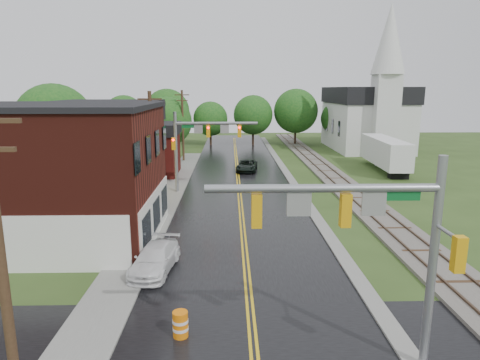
{
  "coord_description": "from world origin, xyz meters",
  "views": [
    {
      "loc": [
        -0.82,
        -10.56,
        9.16
      ],
      "look_at": [
        -0.2,
        15.87,
        3.5
      ],
      "focal_mm": 32.0,
      "sensor_mm": 36.0,
      "label": 1
    }
  ],
  "objects_px": {
    "utility_pole_c": "(183,124)",
    "tree_left_b": "(56,125)",
    "pickup_white": "(155,259)",
    "utility_pole_b": "(152,148)",
    "suv_dark": "(247,166)",
    "brick_building": "(37,173)",
    "traffic_signal_near": "(369,227)",
    "utility_pole_a": "(1,263)",
    "tree_left_e": "(169,123)",
    "tree_left_c": "(119,129)",
    "church": "(369,111)",
    "semi_trailer": "(385,152)",
    "construction_barrel": "(180,324)",
    "traffic_signal_far": "(200,137)"
  },
  "relations": [
    {
      "from": "traffic_signal_near",
      "to": "utility_pole_a",
      "type": "bearing_deg",
      "value": -168.98
    },
    {
      "from": "utility_pole_c",
      "to": "tree_left_b",
      "type": "bearing_deg",
      "value": -132.39
    },
    {
      "from": "utility_pole_b",
      "to": "pickup_white",
      "type": "xyz_separation_m",
      "value": [
        2.13,
        -12.0,
        -4.07
      ]
    },
    {
      "from": "suv_dark",
      "to": "utility_pole_a",
      "type": "bearing_deg",
      "value": -94.62
    },
    {
      "from": "tree_left_c",
      "to": "construction_barrel",
      "type": "xyz_separation_m",
      "value": [
        11.13,
        -35.9,
        -4.0
      ]
    },
    {
      "from": "church",
      "to": "utility_pole_a",
      "type": "height_order",
      "value": "church"
    },
    {
      "from": "church",
      "to": "construction_barrel",
      "type": "xyz_separation_m",
      "value": [
        -22.71,
        -49.74,
        -5.32
      ]
    },
    {
      "from": "utility_pole_a",
      "to": "utility_pole_c",
      "type": "xyz_separation_m",
      "value": [
        0.0,
        44.0,
        0.0
      ]
    },
    {
      "from": "traffic_signal_far",
      "to": "suv_dark",
      "type": "xyz_separation_m",
      "value": [
        4.53,
        9.86,
        -4.33
      ]
    },
    {
      "from": "tree_left_e",
      "to": "construction_barrel",
      "type": "relative_size",
      "value": 7.95
    },
    {
      "from": "utility_pole_b",
      "to": "tree_left_c",
      "type": "bearing_deg",
      "value": 111.49
    },
    {
      "from": "traffic_signal_near",
      "to": "utility_pole_c",
      "type": "distance_m",
      "value": 43.24
    },
    {
      "from": "tree_left_b",
      "to": "tree_left_e",
      "type": "relative_size",
      "value": 1.19
    },
    {
      "from": "church",
      "to": "semi_trailer",
      "type": "bearing_deg",
      "value": -101.05
    },
    {
      "from": "utility_pole_c",
      "to": "pickup_white",
      "type": "height_order",
      "value": "utility_pole_c"
    },
    {
      "from": "utility_pole_a",
      "to": "utility_pole_c",
      "type": "bearing_deg",
      "value": 90.0
    },
    {
      "from": "utility_pole_b",
      "to": "suv_dark",
      "type": "relative_size",
      "value": 1.95
    },
    {
      "from": "utility_pole_a",
      "to": "brick_building",
      "type": "bearing_deg",
      "value": 110.75
    },
    {
      "from": "church",
      "to": "tree_left_e",
      "type": "bearing_deg",
      "value": -164.8
    },
    {
      "from": "semi_trailer",
      "to": "church",
      "type": "bearing_deg",
      "value": 78.95
    },
    {
      "from": "traffic_signal_far",
      "to": "semi_trailer",
      "type": "distance_m",
      "value": 22.62
    },
    {
      "from": "construction_barrel",
      "to": "tree_left_c",
      "type": "bearing_deg",
      "value": 107.23
    },
    {
      "from": "utility_pole_b",
      "to": "tree_left_c",
      "type": "height_order",
      "value": "utility_pole_b"
    },
    {
      "from": "brick_building",
      "to": "traffic_signal_near",
      "type": "distance_m",
      "value": 20.6
    },
    {
      "from": "brick_building",
      "to": "utility_pole_c",
      "type": "height_order",
      "value": "utility_pole_c"
    },
    {
      "from": "tree_left_c",
      "to": "pickup_white",
      "type": "relative_size",
      "value": 1.69
    },
    {
      "from": "church",
      "to": "tree_left_c",
      "type": "height_order",
      "value": "church"
    },
    {
      "from": "traffic_signal_far",
      "to": "utility_pole_b",
      "type": "bearing_deg",
      "value": -123.68
    },
    {
      "from": "utility_pole_c",
      "to": "pickup_white",
      "type": "xyz_separation_m",
      "value": [
        2.13,
        -34.0,
        -4.07
      ]
    },
    {
      "from": "traffic_signal_far",
      "to": "traffic_signal_near",
      "type": "bearing_deg",
      "value": -74.48
    },
    {
      "from": "traffic_signal_far",
      "to": "utility_pole_c",
      "type": "bearing_deg",
      "value": 101.09
    },
    {
      "from": "suv_dark",
      "to": "pickup_white",
      "type": "distance_m",
      "value": 27.47
    },
    {
      "from": "tree_left_b",
      "to": "tree_left_c",
      "type": "height_order",
      "value": "tree_left_b"
    },
    {
      "from": "utility_pole_c",
      "to": "tree_left_c",
      "type": "distance_m",
      "value": 8.16
    },
    {
      "from": "traffic_signal_far",
      "to": "tree_left_b",
      "type": "height_order",
      "value": "tree_left_b"
    },
    {
      "from": "tree_left_b",
      "to": "tree_left_e",
      "type": "height_order",
      "value": "tree_left_b"
    },
    {
      "from": "suv_dark",
      "to": "construction_barrel",
      "type": "bearing_deg",
      "value": -89.13
    },
    {
      "from": "utility_pole_a",
      "to": "tree_left_e",
      "type": "relative_size",
      "value": 1.1
    },
    {
      "from": "traffic_signal_far",
      "to": "utility_pole_b",
      "type": "height_order",
      "value": "utility_pole_b"
    },
    {
      "from": "utility_pole_c",
      "to": "semi_trailer",
      "type": "height_order",
      "value": "utility_pole_c"
    },
    {
      "from": "utility_pole_c",
      "to": "tree_left_e",
      "type": "distance_m",
      "value": 2.79
    },
    {
      "from": "traffic_signal_far",
      "to": "semi_trailer",
      "type": "height_order",
      "value": "traffic_signal_far"
    },
    {
      "from": "utility_pole_a",
      "to": "suv_dark",
      "type": "xyz_separation_m",
      "value": [
        7.87,
        36.86,
        -4.08
      ]
    },
    {
      "from": "tree_left_e",
      "to": "construction_barrel",
      "type": "bearing_deg",
      "value": -81.67
    },
    {
      "from": "traffic_signal_far",
      "to": "tree_left_b",
      "type": "bearing_deg",
      "value": 161.19
    },
    {
      "from": "utility_pole_b",
      "to": "pickup_white",
      "type": "height_order",
      "value": "utility_pole_b"
    },
    {
      "from": "tree_left_b",
      "to": "pickup_white",
      "type": "height_order",
      "value": "tree_left_b"
    },
    {
      "from": "brick_building",
      "to": "traffic_signal_near",
      "type": "relative_size",
      "value": 1.95
    },
    {
      "from": "utility_pole_b",
      "to": "utility_pole_c",
      "type": "relative_size",
      "value": 1.0
    },
    {
      "from": "church",
      "to": "utility_pole_a",
      "type": "relative_size",
      "value": 2.22
    }
  ]
}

